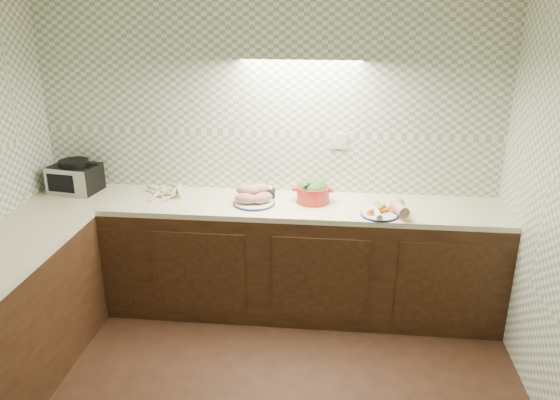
# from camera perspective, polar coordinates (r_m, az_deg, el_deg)

# --- Properties ---
(room) EXTENTS (3.60, 3.60, 2.60)m
(room) POSITION_cam_1_polar(r_m,az_deg,el_deg) (2.50, -6.49, 3.17)
(room) COLOR black
(room) RESTS_ON ground
(counter) EXTENTS (3.60, 3.60, 0.90)m
(counter) POSITION_cam_1_polar(r_m,az_deg,el_deg) (3.77, -13.89, -10.73)
(counter) COLOR black
(counter) RESTS_ON ground
(toaster_oven) EXTENTS (0.40, 0.33, 0.26)m
(toaster_oven) POSITION_cam_1_polar(r_m,az_deg,el_deg) (4.63, -20.63, 2.27)
(toaster_oven) COLOR black
(toaster_oven) RESTS_ON counter
(parsnip_pile) EXTENTS (0.31, 0.31, 0.07)m
(parsnip_pile) POSITION_cam_1_polar(r_m,az_deg,el_deg) (4.34, -11.55, 0.73)
(parsnip_pile) COLOR beige
(parsnip_pile) RESTS_ON counter
(sweet_potato_plate) EXTENTS (0.32, 0.32, 0.14)m
(sweet_potato_plate) POSITION_cam_1_polar(r_m,az_deg,el_deg) (4.10, -2.78, 0.35)
(sweet_potato_plate) COLOR #121843
(sweet_potato_plate) RESTS_ON counter
(onion_bowl) EXTENTS (0.16, 0.16, 0.12)m
(onion_bowl) POSITION_cam_1_polar(r_m,az_deg,el_deg) (4.23, -1.61, 0.90)
(onion_bowl) COLOR black
(onion_bowl) RESTS_ON counter
(dutch_oven) EXTENTS (0.31, 0.25, 0.18)m
(dutch_oven) POSITION_cam_1_polar(r_m,az_deg,el_deg) (4.12, 3.47, 0.92)
(dutch_oven) COLOR #AC261A
(dutch_oven) RESTS_ON counter
(veg_plate) EXTENTS (0.33, 0.31, 0.13)m
(veg_plate) POSITION_cam_1_polar(r_m,az_deg,el_deg) (3.96, 11.15, -0.89)
(veg_plate) COLOR #121843
(veg_plate) RESTS_ON counter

